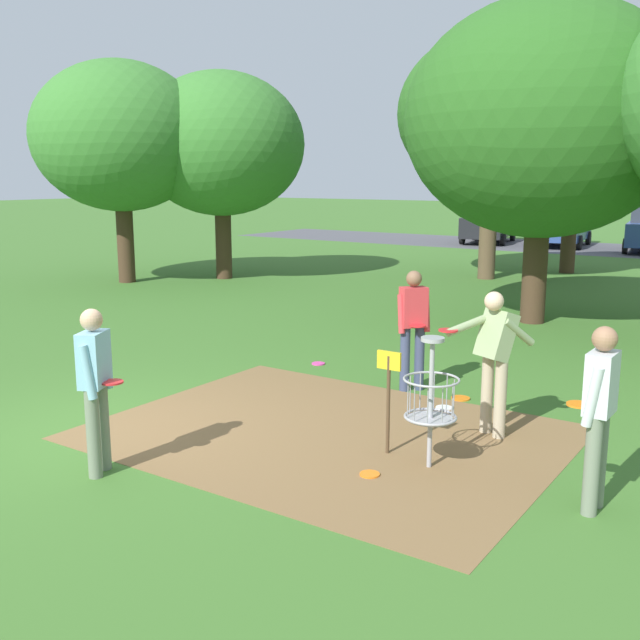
# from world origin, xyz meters

# --- Properties ---
(ground_plane) EXTENTS (160.00, 160.00, 0.00)m
(ground_plane) POSITION_xyz_m (0.00, 0.00, 0.00)
(ground_plane) COLOR #3D6B28
(dirt_tee_pad) EXTENTS (5.28, 4.04, 0.01)m
(dirt_tee_pad) POSITION_xyz_m (2.24, 1.49, 0.00)
(dirt_tee_pad) COLOR brown
(dirt_tee_pad) RESTS_ON ground
(disc_golf_basket) EXTENTS (0.98, 0.58, 1.39)m
(disc_golf_basket) POSITION_xyz_m (3.63, 1.24, 0.75)
(disc_golf_basket) COLOR #9E9EA3
(disc_golf_basket) RESTS_ON ground
(player_foreground_watching) EXTENTS (0.45, 0.46, 1.71)m
(player_foreground_watching) POSITION_xyz_m (2.25, 3.65, 0.97)
(player_foreground_watching) COLOR #384260
(player_foreground_watching) RESTS_ON ground
(player_throwing) EXTENTS (0.88, 0.89, 1.71)m
(player_throwing) POSITION_xyz_m (3.86, 2.52, 0.99)
(player_throwing) COLOR tan
(player_throwing) RESTS_ON ground
(player_waiting_left) EXTENTS (0.45, 0.49, 1.71)m
(player_waiting_left) POSITION_xyz_m (0.97, -0.80, 0.97)
(player_waiting_left) COLOR slate
(player_waiting_left) RESTS_ON ground
(player_waiting_right) EXTENTS (0.40, 0.47, 1.71)m
(player_waiting_right) POSITION_xyz_m (5.36, 1.14, 0.97)
(player_waiting_right) COLOR slate
(player_waiting_right) RESTS_ON ground
(frisbee_near_basket) EXTENTS (0.21, 0.21, 0.02)m
(frisbee_near_basket) POSITION_xyz_m (3.29, 0.69, 0.01)
(frisbee_near_basket) COLOR orange
(frisbee_near_basket) RESTS_ON ground
(frisbee_by_tee) EXTENTS (0.26, 0.26, 0.02)m
(frisbee_by_tee) POSITION_xyz_m (3.00, 3.65, 0.01)
(frisbee_by_tee) COLOR orange
(frisbee_by_tee) RESTS_ON ground
(frisbee_mid_grass) EXTENTS (0.22, 0.22, 0.02)m
(frisbee_mid_grass) POSITION_xyz_m (2.99, 3.13, 0.01)
(frisbee_mid_grass) COLOR white
(frisbee_mid_grass) RESTS_ON ground
(frisbee_far_left) EXTENTS (0.21, 0.21, 0.02)m
(frisbee_far_left) POSITION_xyz_m (0.32, 4.12, 0.01)
(frisbee_far_left) COLOR #E53D99
(frisbee_far_left) RESTS_ON ground
(tree_near_left) EXTENTS (4.85, 4.85, 6.14)m
(tree_near_left) POSITION_xyz_m (-9.54, 8.83, 4.06)
(tree_near_left) COLOR #422D1E
(tree_near_left) RESTS_ON ground
(tree_near_right) EXTENTS (5.46, 5.46, 7.09)m
(tree_near_right) POSITION_xyz_m (-1.25, 15.31, 4.75)
(tree_near_right) COLOR brown
(tree_near_right) RESTS_ON ground
(tree_mid_center) EXTENTS (5.50, 5.50, 6.44)m
(tree_mid_center) POSITION_xyz_m (2.05, 9.50, 4.09)
(tree_mid_center) COLOR #422D1E
(tree_mid_center) RESTS_ON ground
(tree_mid_right) EXTENTS (4.83, 4.83, 5.96)m
(tree_mid_right) POSITION_xyz_m (-7.76, 11.00, 3.89)
(tree_mid_right) COLOR #422D1E
(tree_mid_right) RESTS_ON ground
(tree_far_left) EXTENTS (4.50, 4.50, 6.12)m
(tree_far_left) POSITION_xyz_m (0.35, 18.03, 4.19)
(tree_far_left) COLOR #422D1E
(tree_far_left) RESTS_ON ground
(parking_lot_strip) EXTENTS (36.00, 6.00, 0.01)m
(parking_lot_strip) POSITION_xyz_m (0.00, 26.63, 0.00)
(parking_lot_strip) COLOR #4C4C51
(parking_lot_strip) RESTS_ON ground
(parked_car_leftmost) EXTENTS (2.53, 4.46, 1.84)m
(parked_car_leftmost) POSITION_xyz_m (-5.73, 26.90, 0.92)
(parked_car_leftmost) COLOR black
(parked_car_leftmost) RESTS_ON ground
(parked_car_center_left) EXTENTS (2.33, 4.38, 1.84)m
(parked_car_center_left) POSITION_xyz_m (-2.38, 27.01, 0.92)
(parked_car_center_left) COLOR #2D4784
(parked_car_center_left) RESTS_ON ground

